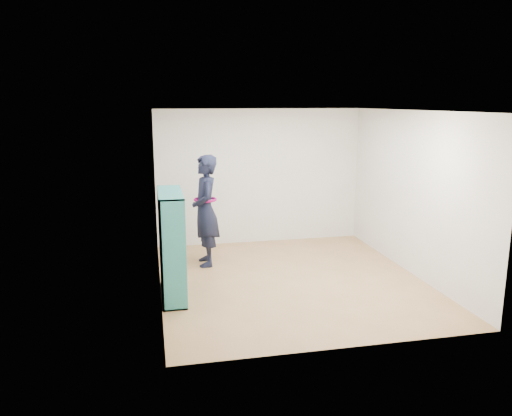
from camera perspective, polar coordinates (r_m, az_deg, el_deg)
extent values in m
plane|color=olive|center=(7.89, 3.98, -8.18)|extent=(4.50, 4.50, 0.00)
plane|color=white|center=(7.41, 4.28, 11.04)|extent=(4.50, 4.50, 0.00)
cube|color=beige|center=(7.25, -11.24, 0.47)|extent=(0.02, 4.50, 2.60)
cube|color=beige|center=(8.32, 17.49, 1.62)|extent=(0.02, 4.50, 2.60)
cube|color=beige|center=(9.69, 0.44, 3.60)|extent=(4.00, 0.02, 2.60)
cube|color=beige|center=(5.47, 10.66, -3.30)|extent=(4.00, 0.02, 2.60)
cube|color=teal|center=(6.61, -9.39, -5.47)|extent=(0.33, 0.02, 1.51)
cube|color=teal|center=(7.67, -9.80, -3.00)|extent=(0.33, 0.02, 1.51)
cube|color=teal|center=(7.38, -9.40, -9.71)|extent=(0.33, 1.14, 0.02)
cube|color=teal|center=(6.97, -9.82, 1.75)|extent=(0.33, 1.14, 0.02)
cube|color=teal|center=(7.13, -10.85, -4.20)|extent=(0.02, 1.14, 1.51)
cube|color=teal|center=(6.96, -9.54, -4.56)|extent=(0.31, 0.02, 1.47)
cube|color=teal|center=(7.31, -9.67, -3.75)|extent=(0.31, 0.02, 1.47)
cube|color=teal|center=(7.25, -9.51, -6.93)|extent=(0.31, 1.09, 0.02)
cube|color=teal|center=(7.14, -9.61, -4.14)|extent=(0.31, 1.09, 0.02)
cube|color=teal|center=(7.05, -9.71, -1.28)|extent=(0.31, 1.09, 0.02)
cube|color=beige|center=(7.01, -9.11, -10.33)|extent=(0.21, 0.13, 0.08)
cube|color=black|center=(6.80, -9.14, -6.85)|extent=(0.17, 0.15, 0.28)
cube|color=maroon|center=(6.70, -9.25, -3.90)|extent=(0.17, 0.15, 0.27)
cube|color=silver|center=(6.68, -9.42, -1.67)|extent=(0.21, 0.13, 0.05)
cube|color=navy|center=(7.28, -9.19, -8.86)|extent=(0.17, 0.15, 0.23)
cube|color=brown|center=(7.16, -9.29, -6.12)|extent=(0.17, 0.15, 0.23)
cube|color=#BFB28C|center=(7.12, -9.47, -3.75)|extent=(0.21, 0.13, 0.08)
cube|color=#26594C|center=(6.96, -9.50, -0.36)|extent=(0.17, 0.15, 0.23)
cube|color=beige|center=(7.62, -9.33, -8.01)|extent=(0.17, 0.15, 0.20)
cube|color=black|center=(7.58, -9.50, -5.78)|extent=(0.21, 0.13, 0.05)
cube|color=maroon|center=(7.40, -9.53, -2.54)|extent=(0.17, 0.15, 0.23)
cube|color=silver|center=(7.32, -9.64, 0.36)|extent=(0.17, 0.15, 0.26)
imported|color=black|center=(8.40, -5.80, -0.31)|extent=(0.46, 0.69, 1.87)
torus|color=#960B5B|center=(8.36, -5.83, 0.97)|extent=(0.39, 0.39, 0.04)
cube|color=silver|center=(8.44, -6.89, 0.59)|extent=(0.04, 0.11, 0.15)
cube|color=black|center=(8.44, -6.89, 0.59)|extent=(0.04, 0.11, 0.14)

